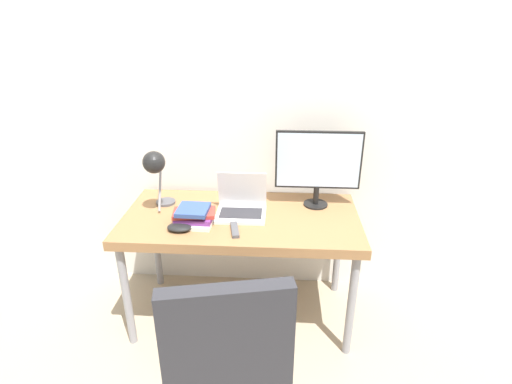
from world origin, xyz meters
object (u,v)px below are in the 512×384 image
at_px(laptop, 242,206).
at_px(game_controller, 180,227).
at_px(office_chair, 227,362).
at_px(book_stack, 194,216).
at_px(monitor, 318,163).
at_px(desk_lamp, 155,167).

xyz_separation_m(laptop, game_controller, (-0.34, -0.24, -0.03)).
relative_size(laptop, office_chair, 0.29).
height_order(office_chair, book_stack, office_chair).
distance_m(office_chair, book_stack, 0.94).
height_order(monitor, book_stack, monitor).
xyz_separation_m(laptop, desk_lamp, (-0.52, -0.02, 0.26)).
bearing_deg(book_stack, game_controller, -129.29).
bearing_deg(laptop, book_stack, -150.66).
xyz_separation_m(office_chair, book_stack, (-0.30, 0.86, 0.24)).
bearing_deg(book_stack, laptop, 29.34).
xyz_separation_m(desk_lamp, game_controller, (0.18, -0.22, -0.29)).
bearing_deg(laptop, monitor, 18.01).
relative_size(monitor, game_controller, 3.71).
relative_size(desk_lamp, game_controller, 2.81).
bearing_deg(game_controller, book_stack, 50.71).
relative_size(monitor, book_stack, 2.05).
height_order(desk_lamp, book_stack, desk_lamp).
distance_m(monitor, office_chair, 1.34).
bearing_deg(office_chair, desk_lamp, 119.04).
height_order(desk_lamp, game_controller, desk_lamp).
relative_size(office_chair, book_stack, 4.02).
xyz_separation_m(laptop, office_chair, (0.03, -1.01, -0.24)).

